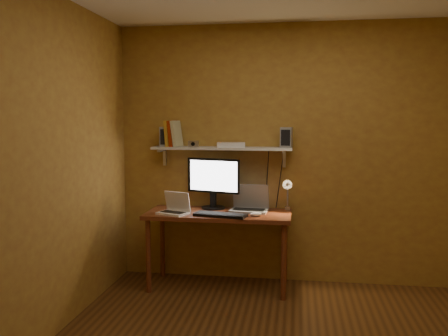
% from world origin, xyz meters
% --- Properties ---
extents(room, '(3.44, 3.24, 2.64)m').
position_xyz_m(room, '(0.00, 0.00, 1.30)').
color(room, brown).
rests_on(room, ground).
extents(desk, '(1.40, 0.60, 0.75)m').
position_xyz_m(desk, '(-0.63, 1.28, 0.66)').
color(desk, brown).
rests_on(desk, ground).
extents(wall_shelf, '(1.40, 0.25, 0.21)m').
position_xyz_m(wall_shelf, '(-0.63, 1.47, 1.36)').
color(wall_shelf, silver).
rests_on(wall_shelf, room).
extents(monitor, '(0.55, 0.29, 0.51)m').
position_xyz_m(monitor, '(-0.72, 1.46, 1.04)').
color(monitor, black).
rests_on(monitor, desk).
extents(laptop, '(0.38, 0.29, 0.26)m').
position_xyz_m(laptop, '(-0.34, 1.40, 0.82)').
color(laptop, gray).
rests_on(laptop, desk).
extents(netbook, '(0.33, 0.29, 0.21)m').
position_xyz_m(netbook, '(-1.04, 1.15, 0.81)').
color(netbook, white).
rests_on(netbook, desk).
extents(keyboard, '(0.52, 0.26, 0.03)m').
position_xyz_m(keyboard, '(-0.58, 1.10, 0.76)').
color(keyboard, black).
rests_on(keyboard, desk).
extents(mouse, '(0.13, 0.10, 0.04)m').
position_xyz_m(mouse, '(-0.26, 1.14, 0.77)').
color(mouse, white).
rests_on(mouse, desk).
extents(desk_lamp, '(0.09, 0.23, 0.38)m').
position_xyz_m(desk_lamp, '(0.03, 1.41, 0.96)').
color(desk_lamp, silver).
rests_on(desk_lamp, desk).
extents(speaker_left, '(0.11, 0.11, 0.20)m').
position_xyz_m(speaker_left, '(-1.21, 1.48, 1.47)').
color(speaker_left, gray).
rests_on(speaker_left, wall_shelf).
extents(speaker_right, '(0.12, 0.12, 0.20)m').
position_xyz_m(speaker_right, '(0.01, 1.48, 1.47)').
color(speaker_right, gray).
rests_on(speaker_right, wall_shelf).
extents(books, '(0.17, 0.19, 0.26)m').
position_xyz_m(books, '(-1.13, 1.49, 1.51)').
color(books, '#BC8B25').
rests_on(books, wall_shelf).
extents(shelf_camera, '(0.11, 0.05, 0.06)m').
position_xyz_m(shelf_camera, '(-0.91, 1.42, 1.41)').
color(shelf_camera, silver).
rests_on(shelf_camera, wall_shelf).
extents(router, '(0.30, 0.22, 0.05)m').
position_xyz_m(router, '(-0.54, 1.48, 1.40)').
color(router, white).
rests_on(router, wall_shelf).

